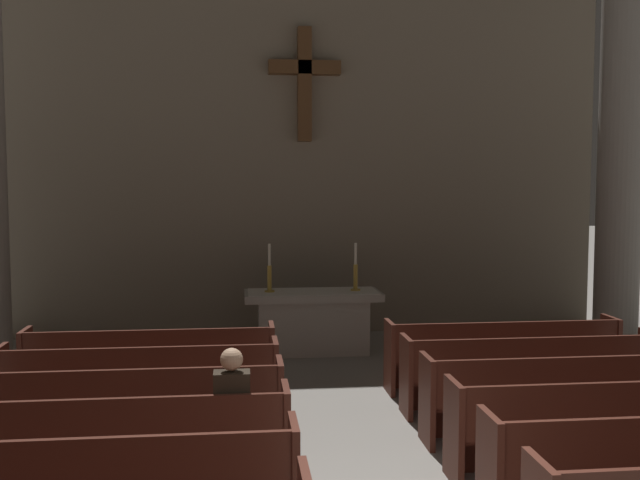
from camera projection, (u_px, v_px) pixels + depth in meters
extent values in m
cube|color=#4C2319|center=(82.00, 472.00, 5.18)|extent=(3.00, 0.05, 0.50)
cube|color=#4C2319|center=(112.00, 449.00, 6.37)|extent=(3.00, 0.40, 0.05)
cube|color=#4C2319|center=(107.00, 427.00, 6.13)|extent=(3.00, 0.05, 0.50)
cube|color=#4C2319|center=(116.00, 466.00, 6.57)|extent=(3.00, 0.04, 0.40)
cube|color=#4C2319|center=(286.00, 438.00, 6.51)|extent=(0.06, 0.50, 0.95)
cube|color=#4C2319|center=(128.00, 415.00, 7.32)|extent=(3.00, 0.40, 0.05)
cube|color=#4C2319|center=(124.00, 395.00, 7.08)|extent=(3.00, 0.05, 0.50)
cube|color=#4C2319|center=(132.00, 431.00, 7.52)|extent=(3.00, 0.04, 0.40)
cube|color=#4C2319|center=(280.00, 406.00, 7.46)|extent=(0.06, 0.50, 0.95)
cube|color=#4C2319|center=(141.00, 388.00, 8.27)|extent=(3.00, 0.40, 0.05)
cube|color=#4C2319|center=(138.00, 370.00, 8.02)|extent=(3.00, 0.05, 0.50)
cube|color=#4C2319|center=(144.00, 403.00, 8.47)|extent=(3.00, 0.04, 0.40)
cube|color=#4C2319|center=(275.00, 380.00, 8.41)|extent=(0.06, 0.50, 0.95)
cube|color=#4C2319|center=(1.00, 389.00, 8.08)|extent=(0.06, 0.50, 0.95)
cube|color=#4C2319|center=(151.00, 367.00, 9.22)|extent=(3.00, 0.40, 0.05)
cube|color=#4C2319|center=(149.00, 350.00, 8.97)|extent=(3.00, 0.05, 0.50)
cube|color=#4C2319|center=(153.00, 381.00, 9.41)|extent=(3.00, 0.04, 0.40)
cube|color=#4C2319|center=(272.00, 360.00, 9.36)|extent=(0.06, 0.50, 0.95)
cube|color=#4C2319|center=(26.00, 367.00, 9.03)|extent=(0.06, 0.50, 0.95)
cube|color=#4C2319|center=(489.00, 473.00, 5.74)|extent=(0.06, 0.50, 0.95)
cube|color=#4C2319|center=(610.00, 430.00, 6.88)|extent=(3.00, 0.40, 0.05)
cube|color=#4C2319|center=(623.00, 409.00, 6.63)|extent=(3.00, 0.05, 0.50)
cube|color=#4C2319|center=(600.00, 446.00, 7.07)|extent=(3.00, 0.04, 0.40)
cube|color=#4C2319|center=(454.00, 431.00, 6.69)|extent=(0.06, 0.50, 0.95)
cube|color=#4C2319|center=(565.00, 400.00, 7.83)|extent=(3.00, 0.40, 0.05)
cube|color=#4C2319|center=(575.00, 380.00, 7.58)|extent=(3.00, 0.05, 0.50)
cube|color=#4C2319|center=(557.00, 415.00, 8.02)|extent=(3.00, 0.04, 0.40)
cube|color=#4C2319|center=(427.00, 401.00, 7.63)|extent=(0.06, 0.50, 0.95)
cube|color=#4C2319|center=(530.00, 376.00, 8.78)|extent=(3.00, 0.40, 0.05)
cube|color=#4C2319|center=(538.00, 358.00, 8.53)|extent=(3.00, 0.05, 0.50)
cube|color=#4C2319|center=(523.00, 390.00, 8.97)|extent=(3.00, 0.04, 0.40)
cube|color=#4C2319|center=(406.00, 376.00, 8.58)|extent=(0.06, 0.50, 0.95)
cube|color=#4C2319|center=(501.00, 357.00, 9.73)|extent=(3.00, 0.40, 0.05)
cube|color=#4C2319|center=(508.00, 341.00, 9.48)|extent=(3.00, 0.05, 0.50)
cube|color=#4C2319|center=(496.00, 371.00, 9.92)|extent=(3.00, 0.04, 0.40)
cube|color=#4C2319|center=(390.00, 357.00, 9.53)|extent=(0.06, 0.50, 0.95)
cube|color=#4C2319|center=(610.00, 351.00, 9.87)|extent=(0.06, 0.50, 0.95)
cube|color=gray|center=(614.00, 346.00, 11.86)|extent=(0.98, 0.98, 0.20)
cylinder|color=gray|center=(621.00, 141.00, 11.60)|extent=(0.70, 0.70, 6.84)
cube|color=#A8A399|center=(313.00, 326.00, 11.80)|extent=(1.76, 0.72, 0.88)
cube|color=#A8A399|center=(313.00, 295.00, 11.76)|extent=(2.20, 0.90, 0.12)
cube|color=silver|center=(313.00, 291.00, 11.76)|extent=(2.09, 0.86, 0.01)
cylinder|color=#B79338|center=(270.00, 291.00, 11.68)|extent=(0.16, 0.16, 0.02)
cylinder|color=#B79338|center=(269.00, 279.00, 11.66)|extent=(0.07, 0.07, 0.43)
cylinder|color=silver|center=(269.00, 255.00, 11.63)|extent=(0.04, 0.04, 0.35)
cylinder|color=#B79338|center=(355.00, 290.00, 11.83)|extent=(0.16, 0.16, 0.02)
cylinder|color=#B79338|center=(356.00, 277.00, 11.82)|extent=(0.07, 0.07, 0.43)
cylinder|color=silver|center=(356.00, 254.00, 11.79)|extent=(0.04, 0.04, 0.35)
cube|color=gray|center=(303.00, 109.00, 13.20)|extent=(10.93, 0.25, 8.19)
cube|color=brown|center=(304.00, 85.00, 12.92)|extent=(0.24, 0.24, 2.00)
cube|color=brown|center=(304.00, 68.00, 12.90)|extent=(1.28, 0.24, 0.24)
cube|color=#26262B|center=(233.00, 459.00, 6.68)|extent=(0.24, 0.14, 0.45)
cube|color=#26262B|center=(233.00, 433.00, 6.53)|extent=(0.28, 0.36, 0.12)
cube|color=#2D2319|center=(232.00, 402.00, 6.37)|extent=(0.32, 0.20, 0.54)
sphere|color=tan|center=(232.00, 359.00, 6.34)|extent=(0.20, 0.20, 0.20)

